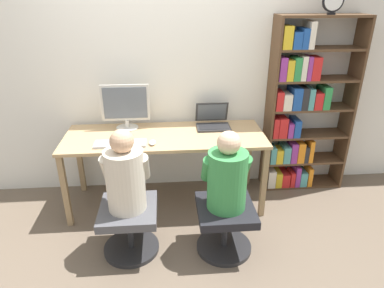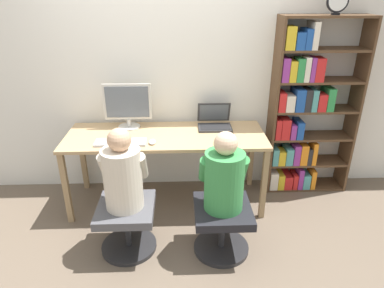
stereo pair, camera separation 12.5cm
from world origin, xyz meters
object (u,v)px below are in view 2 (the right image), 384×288
laptop (215,122)px  bookshelf (303,114)px  office_chair_left (127,222)px  person_at_laptop (224,176)px  office_chair_right (222,224)px  person_at_monitor (123,174)px  desktop_monitor (128,106)px  keyboard (121,142)px  desk_clock (338,1)px

laptop → bookshelf: 0.91m
office_chair_left → person_at_laptop: size_ratio=0.73×
office_chair_right → person_at_laptop: 0.44m
office_chair_right → person_at_monitor: size_ratio=0.71×
desktop_monitor → office_chair_right: size_ratio=0.98×
desktop_monitor → office_chair_right: desktop_monitor is taller
office_chair_right → bookshelf: bearing=46.4°
laptop → person_at_laptop: bearing=-90.8°
keyboard → office_chair_right: (0.87, -0.55, -0.50)m
desk_clock → office_chair_left: bearing=-154.9°
office_chair_left → office_chair_right: same height
laptop → desk_clock: desk_clock is taller
person_at_monitor → laptop: bearing=47.5°
person_at_monitor → bookshelf: size_ratio=0.37×
keyboard → bookshelf: bookshelf is taller
office_chair_right → bookshelf: bookshelf is taller
person_at_monitor → person_at_laptop: person_at_monitor is taller
desktop_monitor → bookshelf: size_ratio=0.26×
person_at_monitor → desk_clock: 2.37m
laptop → person_at_monitor: bearing=-132.5°
person_at_monitor → keyboard: bearing=99.8°
office_chair_left → desk_clock: size_ratio=2.20×
office_chair_right → person_at_monitor: person_at_monitor is taller
keyboard → person_at_laptop: size_ratio=0.70×
desktop_monitor → desk_clock: size_ratio=2.15×
keyboard → desktop_monitor: bearing=86.0°
keyboard → office_chair_left: size_ratio=0.96×
person_at_laptop → office_chair_right: bearing=-90.0°
laptop → bookshelf: size_ratio=0.18×
laptop → desk_clock: bearing=-0.7°
office_chair_left → person_at_monitor: size_ratio=0.71×
laptop → person_at_laptop: (-0.01, -0.92, -0.09)m
person_at_monitor → bookshelf: bookshelf is taller
person_at_laptop → office_chair_left: bearing=176.8°
office_chair_left → desk_clock: bearing=25.1°
office_chair_left → person_at_monitor: bearing=90.0°
office_chair_right → person_at_monitor: 0.91m
person_at_monitor → person_at_laptop: bearing=-3.6°
keyboard → office_chair_left: keyboard is taller
laptop → person_at_laptop: person_at_laptop is taller
person_at_monitor → bookshelf: bearing=28.2°
laptop → office_chair_right: 1.07m
person_at_laptop → desk_clock: 1.85m
person_at_monitor → bookshelf: (1.71, 0.92, 0.14)m
office_chair_left → person_at_monitor: person_at_monitor is taller
desk_clock → bookshelf: bearing=157.4°
person_at_laptop → bookshelf: bookshelf is taller
desk_clock → laptop: bearing=179.3°
office_chair_left → person_at_laptop: person_at_laptop is taller
desktop_monitor → person_at_monitor: desktop_monitor is taller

